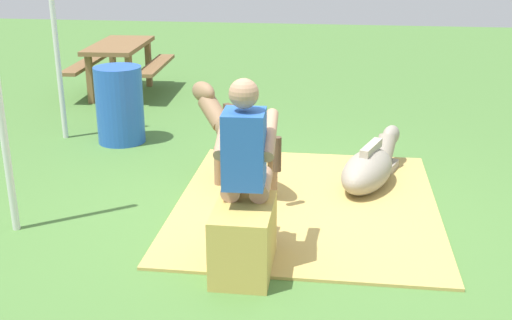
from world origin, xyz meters
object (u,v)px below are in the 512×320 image
hay_bale (244,239)px  person_seated (246,161)px  water_barrel (120,105)px  picnic_bench (120,55)px  pony_standing (239,133)px  tent_pole_right (55,30)px  pony_lying (371,167)px

hay_bale → person_seated: size_ratio=0.46×
water_barrel → picnic_bench: 2.32m
person_seated → picnic_bench: 5.42m
pony_standing → tent_pole_right: bearing=59.5°
water_barrel → tent_pole_right: 1.08m
pony_lying → tent_pole_right: bearing=73.0°
hay_bale → pony_lying: bearing=-28.3°
person_seated → water_barrel: 3.18m
person_seated → tent_pole_right: size_ratio=0.55×
pony_standing → picnic_bench: size_ratio=0.69×
hay_bale → pony_standing: 1.53m
hay_bale → picnic_bench: picnic_bench is taller
pony_standing → tent_pole_right: 2.72m
hay_bale → person_seated: person_seated is taller
hay_bale → water_barrel: bearing=33.5°
person_seated → pony_lying: person_seated is taller
pony_standing → water_barrel: size_ratio=1.24×
tent_pole_right → picnic_bench: (2.13, 0.03, -0.67)m
pony_lying → picnic_bench: picnic_bench is taller
pony_standing → person_seated: bearing=-168.9°
water_barrel → pony_lying: bearing=-109.9°
pony_lying → picnic_bench: 4.75m
hay_bale → pony_lying: 1.99m
person_seated → picnic_bench: size_ratio=0.88×
person_seated → pony_standing: size_ratio=1.28×
pony_standing → tent_pole_right: size_ratio=0.43×
water_barrel → pony_standing: bearing=-129.2°
hay_bale → pony_standing: (1.48, 0.26, 0.31)m
water_barrel → tent_pole_right: (0.06, 0.71, 0.81)m
hay_bale → pony_lying: (1.75, -0.94, -0.06)m
hay_bale → picnic_bench: bearing=27.4°
tent_pole_right → pony_lying: bearing=-107.0°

